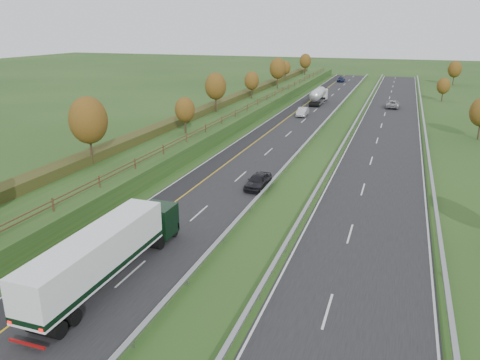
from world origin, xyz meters
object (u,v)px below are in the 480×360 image
object	(u,v)px
road_tanker	(319,95)
car_silver_mid	(303,112)
car_oncoming	(392,104)
car_small_far	(341,79)
box_lorry	(107,251)
car_dark_near	(258,181)

from	to	relation	value
road_tanker	car_silver_mid	bearing A→B (deg)	-90.65
car_oncoming	road_tanker	bearing A→B (deg)	-3.30
road_tanker	car_small_far	world-z (taller)	road_tanker
car_small_far	road_tanker	bearing A→B (deg)	-87.46
car_oncoming	box_lorry	bearing A→B (deg)	78.01
road_tanker	car_silver_mid	size ratio (longest dim) A/B	2.26
road_tanker	car_oncoming	bearing A→B (deg)	-2.32
car_dark_near	car_oncoming	xyz separation A→B (m)	(11.96, 59.75, -0.02)
car_dark_near	car_oncoming	bearing A→B (deg)	81.81
box_lorry	car_oncoming	xyz separation A→B (m)	(15.92, 81.88, -1.49)
car_oncoming	car_small_far	bearing A→B (deg)	-70.74
box_lorry	road_tanker	world-z (taller)	box_lorry
car_silver_mid	car_dark_near	bearing A→B (deg)	-84.95
road_tanker	car_oncoming	size ratio (longest dim) A/B	1.94
box_lorry	car_small_far	world-z (taller)	box_lorry
box_lorry	car_oncoming	size ratio (longest dim) A/B	2.81
car_dark_near	road_tanker	bearing A→B (deg)	97.07
road_tanker	car_dark_near	world-z (taller)	road_tanker
box_lorry	car_dark_near	size ratio (longest dim) A/B	3.38
car_silver_mid	car_small_far	xyz separation A→B (m)	(-0.74, 62.08, -0.09)
car_dark_near	car_silver_mid	world-z (taller)	car_dark_near
box_lorry	road_tanker	size ratio (longest dim) A/B	1.45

